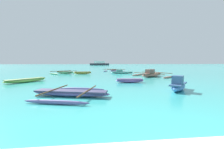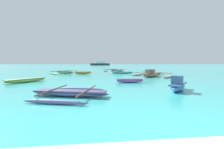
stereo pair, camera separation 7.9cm
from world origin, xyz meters
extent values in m
ellipsoid|color=#4D88D6|center=(3.83, 6.89, 0.23)|extent=(2.07, 2.21, 0.46)
cube|color=#375882|center=(3.83, 6.89, 0.42)|extent=(1.92, 2.06, 0.08)
cube|color=#375882|center=(3.63, 6.67, 0.72)|extent=(0.87, 0.88, 0.51)
ellipsoid|color=#A4DE5E|center=(-7.64, 12.06, 0.16)|extent=(2.96, 3.05, 0.33)
cube|color=olive|center=(-7.64, 12.06, 0.29)|extent=(2.74, 2.83, 0.08)
ellipsoid|color=pink|center=(8.90, 25.08, 0.22)|extent=(2.67, 2.93, 0.43)
cube|color=#854863|center=(8.90, 25.08, 0.39)|extent=(2.48, 2.72, 0.08)
ellipsoid|color=gold|center=(-3.33, 20.50, 0.19)|extent=(2.58, 0.60, 0.39)
cube|color=olive|center=(-3.33, 20.50, 0.35)|extent=(2.38, 0.57, 0.08)
ellipsoid|color=#77E2D4|center=(2.76, 21.18, 0.15)|extent=(3.52, 1.15, 0.30)
cube|color=#4E8981|center=(2.76, 21.18, 0.26)|extent=(3.24, 1.09, 0.08)
cube|color=#4E8981|center=(2.33, 21.22, 0.46)|extent=(1.03, 0.78, 0.33)
ellipsoid|color=#615B99|center=(-2.72, 6.02, 0.16)|extent=(4.23, 1.76, 0.31)
cube|color=#423E61|center=(-2.72, 6.02, 0.27)|extent=(3.90, 1.65, 0.08)
cylinder|color=brown|center=(-1.81, 5.78, 0.33)|extent=(0.85, 3.03, 0.07)
cylinder|color=brown|center=(-3.63, 6.26, 0.33)|extent=(0.85, 3.03, 0.07)
ellipsoid|color=#615B99|center=(-2.33, 7.53, 0.10)|extent=(2.95, 0.95, 0.20)
ellipsoid|color=#615B99|center=(-3.11, 4.51, 0.10)|extent=(2.95, 0.95, 0.20)
ellipsoid|color=#69A86E|center=(-6.20, 21.63, 0.19)|extent=(3.04, 2.92, 0.38)
cube|color=#466949|center=(-6.20, 21.63, 0.34)|extent=(2.81, 2.70, 0.08)
cylinder|color=brown|center=(-5.60, 21.06, 0.40)|extent=(2.54, 2.68, 0.07)
cylinder|color=brown|center=(-6.80, 22.20, 0.40)|extent=(2.54, 2.68, 0.07)
ellipsoid|color=#69A86E|center=(-4.96, 22.94, 0.10)|extent=(1.73, 1.65, 0.20)
ellipsoid|color=#69A86E|center=(-7.45, 20.31, 0.10)|extent=(1.73, 1.65, 0.20)
ellipsoid|color=tan|center=(5.56, 15.76, 0.22)|extent=(3.75, 3.07, 0.44)
cube|color=brown|center=(5.56, 15.76, 0.40)|extent=(3.46, 2.85, 0.08)
cube|color=brown|center=(5.14, 15.45, 0.69)|extent=(1.31, 1.20, 0.49)
cylinder|color=brown|center=(6.30, 16.32, 0.46)|extent=(2.61, 3.44, 0.07)
cylinder|color=brown|center=(4.81, 15.20, 0.46)|extent=(2.61, 3.44, 0.07)
ellipsoid|color=tan|center=(4.28, 17.46, 0.10)|extent=(2.28, 1.78, 0.20)
ellipsoid|color=tan|center=(6.83, 14.06, 0.10)|extent=(2.28, 1.78, 0.20)
ellipsoid|color=#B688B4|center=(1.99, 24.97, 0.22)|extent=(1.94, 2.40, 0.44)
cube|color=slate|center=(1.99, 24.97, 0.40)|extent=(1.80, 2.23, 0.08)
cylinder|color=brown|center=(2.31, 25.43, 0.46)|extent=(3.18, 2.25, 0.07)
cylinder|color=brown|center=(1.66, 24.51, 0.46)|extent=(3.18, 2.25, 0.07)
ellipsoid|color=#B688B4|center=(0.42, 26.07, 0.10)|extent=(1.04, 1.37, 0.20)
ellipsoid|color=#B688B4|center=(3.56, 23.87, 0.10)|extent=(1.04, 1.37, 0.20)
ellipsoid|color=#9E68BC|center=(1.57, 10.83, 0.17)|extent=(2.50, 0.90, 0.34)
cube|color=#634674|center=(1.57, 10.83, 0.30)|extent=(2.30, 0.85, 0.08)
cube|color=#2D333D|center=(0.74, 79.21, 0.52)|extent=(10.32, 2.27, 1.03)
cube|color=white|center=(0.74, 79.21, 1.65)|extent=(5.68, 1.93, 1.24)
camera|label=1|loc=(-1.42, -2.01, 1.82)|focal=24.00mm
camera|label=2|loc=(-1.34, -2.02, 1.82)|focal=24.00mm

